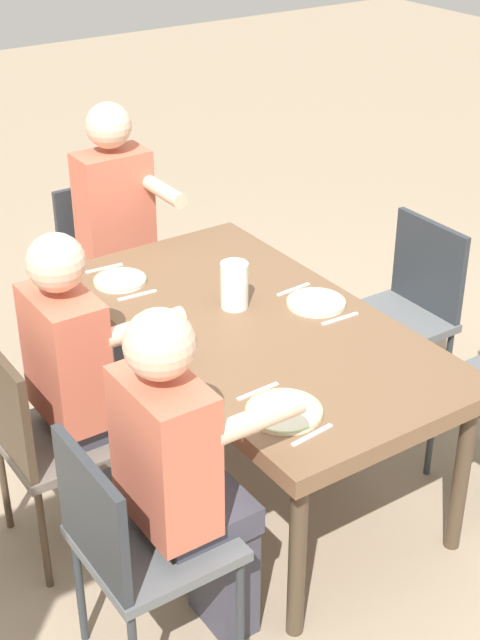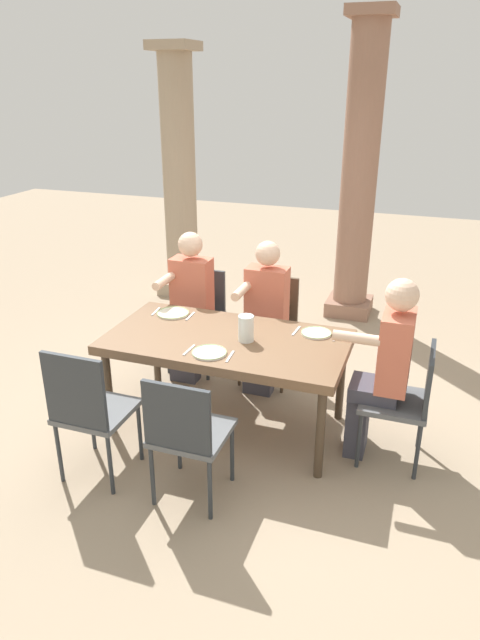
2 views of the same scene
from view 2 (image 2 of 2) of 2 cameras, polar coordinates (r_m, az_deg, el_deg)
The scene contains 22 objects.
ground_plane at distance 4.45m, azimuth -1.25°, elevation -10.40°, with size 16.00×16.00×0.00m, color gray.
dining_table at distance 4.12m, azimuth -1.33°, elevation -2.59°, with size 1.73×0.91×0.74m.
chair_west_north at distance 5.13m, azimuth -4.18°, elevation 0.90°, with size 0.44×0.44×0.88m.
chair_west_south at distance 3.75m, azimuth -14.95°, elevation -8.40°, with size 0.44×0.44×0.96m.
chair_mid_north at distance 4.92m, azimuth 3.06°, elevation -0.12°, with size 0.44×0.44×0.89m.
chair_mid_south at distance 3.47m, azimuth -5.39°, elevation -10.99°, with size 0.44×0.44×0.89m.
chair_head_east at distance 3.98m, azimuth 16.37°, elevation -7.36°, with size 0.44×0.44×0.85m.
diner_woman_green at distance 4.91m, azimuth -5.14°, elevation 1.87°, with size 0.35×0.49×1.28m.
diner_man_white at distance 4.70m, azimuth 2.41°, elevation 0.78°, with size 0.35×0.49×1.26m.
diner_guest_third at distance 3.89m, azimuth 14.23°, elevation -4.40°, with size 0.50×0.35×1.31m.
stone_column_near at distance 6.80m, azimuth -6.10°, elevation 13.91°, with size 0.49×0.49×2.83m.
stone_column_centre at distance 6.20m, azimuth 11.86°, elevation 13.89°, with size 0.48×0.48×3.09m.
plate_0 at distance 4.53m, azimuth -6.74°, elevation 0.70°, with size 0.26×0.26×0.02m.
fork_0 at distance 4.59m, azimuth -8.42°, elevation 0.86°, with size 0.02×0.17×0.01m, color silver.
spoon_0 at distance 4.47m, azimuth -5.00°, elevation 0.39°, with size 0.02×0.17×0.01m, color silver.
plate_1 at distance 3.86m, azimuth -3.10°, elevation -3.26°, with size 0.24×0.24×0.02m.
fork_1 at distance 3.92m, azimuth -5.13°, elevation -3.01°, with size 0.02×0.17×0.01m, color silver.
spoon_1 at distance 3.81m, azimuth -1.01°, elevation -3.68°, with size 0.02×0.17×0.01m, color silver.
plate_2 at distance 4.18m, azimuth 7.64°, elevation -1.29°, with size 0.22×0.22×0.02m.
fork_2 at distance 4.21m, azimuth 5.65°, elevation -1.08°, with size 0.02×0.17×0.01m, color silver.
spoon_2 at distance 4.16m, azimuth 9.65°, elevation -1.64°, with size 0.02×0.17×0.01m, color silver.
water_pitcher at distance 4.01m, azimuth 0.61°, elevation -0.98°, with size 0.11×0.11×0.19m.
Camera 2 is at (1.33, -3.47, 2.45)m, focal length 31.94 mm.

